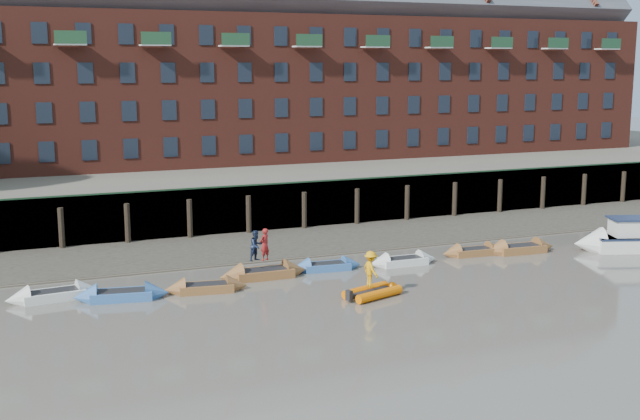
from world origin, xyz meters
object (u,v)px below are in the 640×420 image
rowboat_6 (473,252)px  rowboat_3 (264,273)px  rowboat_0 (54,295)px  person_rower_b (256,246)px  rowboat_5 (403,261)px  rowboat_2 (206,288)px  person_rower_a (265,244)px  rowboat_4 (326,266)px  motor_launch (619,240)px  rowboat_1 (121,295)px  person_rib_crew (371,269)px  rowboat_7 (520,249)px  rib_tender (374,292)px

rowboat_6 → rowboat_3: bearing=-176.3°
rowboat_0 → person_rower_b: bearing=-5.5°
rowboat_0 → person_rower_b: person_rower_b is taller
person_rower_b → rowboat_0: bearing=153.8°
rowboat_5 → rowboat_2: bearing=-173.2°
rowboat_5 → person_rower_a: 8.31m
rowboat_4 → motor_launch: bearing=-1.8°
rowboat_1 → rowboat_5: (15.88, 0.89, -0.02)m
rowboat_3 → person_rower_b: size_ratio=2.95×
rowboat_2 → person_rib_crew: size_ratio=2.41×
rowboat_7 → motor_launch: size_ratio=0.71×
rowboat_5 → rowboat_7: rowboat_7 is taller
person_rower_a → rowboat_1: bearing=-22.3°
motor_launch → person_rib_crew: bearing=28.8°
motor_launch → person_rib_crew: size_ratio=3.74×
rowboat_4 → person_rib_crew: bearing=-83.8°
motor_launch → rowboat_1: bearing=17.3°
rowboat_4 → rowboat_6: rowboat_6 is taller
rowboat_0 → rowboat_1: rowboat_1 is taller
rowboat_3 → motor_launch: bearing=-5.0°
motor_launch → rowboat_5: bearing=11.6°
rib_tender → person_rower_a: 6.81m
rowboat_0 → rowboat_6: size_ratio=1.11×
rowboat_4 → person_rower_b: bearing=-172.7°
rowboat_6 → motor_launch: motor_launch is taller
person_rower_a → person_rib_crew: bearing=93.2°
rowboat_3 → person_rower_a: 1.57m
rowboat_0 → motor_launch: size_ratio=0.69×
rowboat_0 → rowboat_3: 10.68m
rowboat_2 → rowboat_7: bearing=11.3°
rib_tender → rowboat_3: bearing=108.3°
rowboat_0 → motor_launch: bearing=-10.0°
rib_tender → person_rib_crew: (-0.17, 0.05, 1.16)m
rowboat_1 → rib_tender: (11.60, -4.11, -0.00)m
rowboat_2 → person_rower_b: size_ratio=2.62×
rowboat_2 → rowboat_4: size_ratio=1.05×
rowboat_6 → rowboat_7: bearing=-7.6°
person_rower_a → motor_launch: bearing=142.6°
rowboat_1 → rib_tender: 12.31m
rowboat_0 → person_rower_a: size_ratio=2.65×
rowboat_3 → person_rib_crew: (3.79, -5.26, 1.14)m
rowboat_6 → rowboat_7: rowboat_7 is taller
rowboat_5 → motor_launch: (13.86, -1.86, 0.45)m
rowboat_0 → person_rower_b: 10.46m
rowboat_6 → rib_tender: size_ratio=1.31×
rowboat_1 → rowboat_6: rowboat_1 is taller
rowboat_2 → rowboat_4: (7.25, 1.69, -0.01)m
rowboat_5 → rowboat_7: size_ratio=0.88×
rowboat_5 → rowboat_7: 7.95m
rowboat_3 → rowboat_0: bearing=-179.8°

